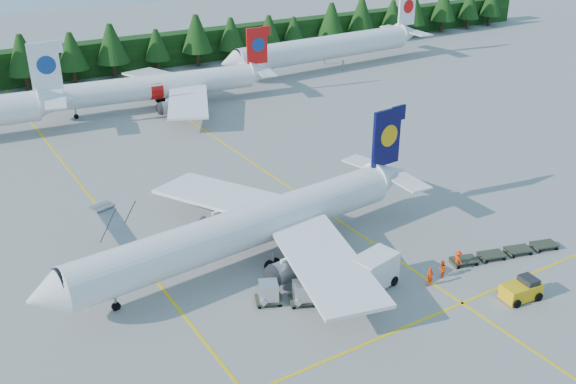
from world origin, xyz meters
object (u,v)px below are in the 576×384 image
airliner_navy (236,232)px  baggage_tug (522,290)px  service_truck (366,276)px  airliner_red (150,88)px  airstairs (133,252)px

airliner_navy → baggage_tug: (17.33, -17.02, -2.47)m
service_truck → baggage_tug: service_truck is taller
airliner_red → baggage_tug: bearing=-77.9°
airliner_red → baggage_tug: size_ratio=11.05×
baggage_tug → airstairs: bearing=145.0°
airliner_navy → airliner_red: bearing=72.6°
airliner_navy → airstairs: (-7.79, 5.45, -2.38)m
airliner_navy → service_truck: airliner_navy is taller
airstairs → service_truck: bearing=-61.2°
airliner_navy → service_truck: size_ratio=5.85×
service_truck → baggage_tug: bearing=-48.4°
airliner_red → baggage_tug: 65.50m
airliner_navy → baggage_tug: bearing=-49.9°
airliner_navy → airstairs: airliner_navy is taller
airliner_red → service_truck: size_ratio=5.78×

